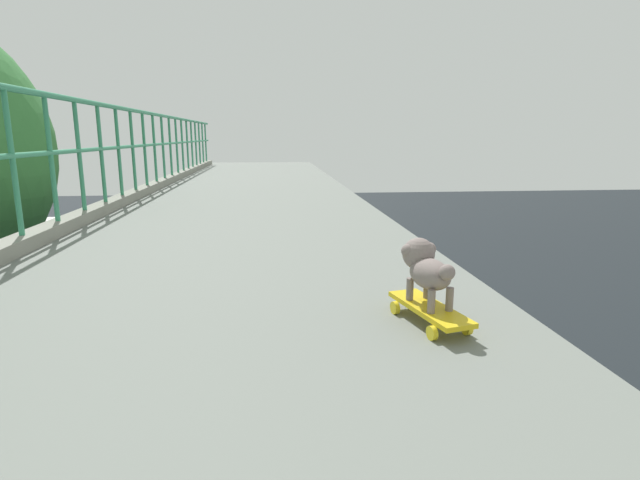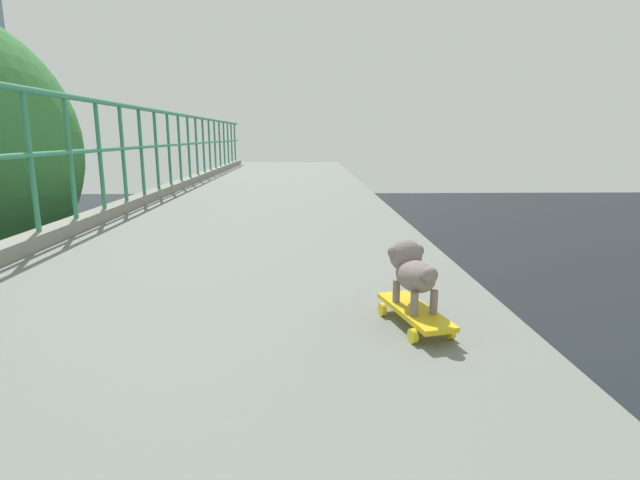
# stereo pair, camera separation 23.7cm
# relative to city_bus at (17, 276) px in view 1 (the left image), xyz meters

# --- Properties ---
(city_bus) EXTENTS (2.53, 11.78, 3.12)m
(city_bus) POSITION_rel_city_bus_xyz_m (0.00, 0.00, 0.00)
(city_bus) COLOR white
(city_bus) RESTS_ON ground
(toy_skateboard) EXTENTS (0.30, 0.56, 0.09)m
(toy_skateboard) POSITION_rel_city_bus_xyz_m (10.54, -16.93, 4.44)
(toy_skateboard) COLOR gold
(toy_skateboard) RESTS_ON overpass_deck
(small_dog) EXTENTS (0.23, 0.39, 0.31)m
(small_dog) POSITION_rel_city_bus_xyz_m (10.53, -16.87, 4.64)
(small_dog) COLOR gray
(small_dog) RESTS_ON toy_skateboard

